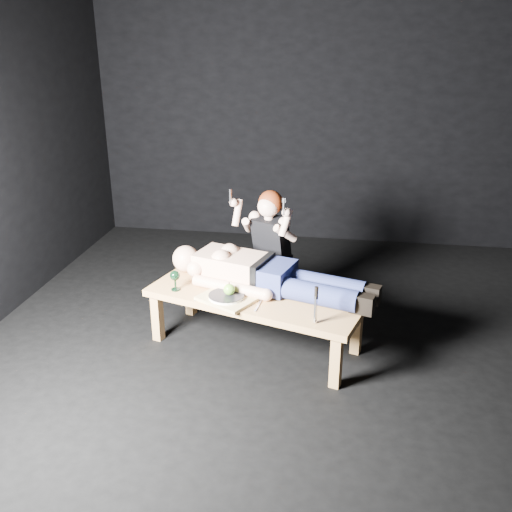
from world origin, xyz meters
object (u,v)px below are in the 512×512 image
object	(u,v)px
lying_man	(270,272)
serving_tray	(226,299)
carving_knife	(316,305)
table	(255,321)
goblet	(175,280)
kneeling_woman	(275,250)

from	to	relation	value
lying_man	serving_tray	world-z (taller)	lying_man
lying_man	carving_knife	size ratio (longest dim) A/B	6.50
table	carving_knife	world-z (taller)	carving_knife
goblet	carving_knife	bearing A→B (deg)	-18.02
carving_knife	lying_man	bearing A→B (deg)	144.20
table	serving_tray	xyz separation A→B (m)	(-0.20, -0.13, 0.24)
lying_man	goblet	world-z (taller)	lying_man
table	goblet	world-z (taller)	goblet
lying_man	kneeling_woman	size ratio (longest dim) A/B	1.55
goblet	kneeling_woman	bearing A→B (deg)	43.53
table	serving_tray	world-z (taller)	serving_tray
goblet	carving_knife	size ratio (longest dim) A/B	0.59
serving_tray	carving_knife	size ratio (longest dim) A/B	1.45
carving_knife	kneeling_woman	bearing A→B (deg)	128.55
kneeling_woman	serving_tray	world-z (taller)	kneeling_woman
table	goblet	xyz separation A→B (m)	(-0.63, -0.02, 0.31)
goblet	carving_knife	world-z (taller)	carving_knife
lying_man	goblet	size ratio (longest dim) A/B	10.97
kneeling_woman	serving_tray	xyz separation A→B (m)	(-0.27, -0.78, -0.11)
lying_man	carving_knife	world-z (taller)	lying_man
table	carving_knife	xyz separation A→B (m)	(0.48, -0.38, 0.36)
table	serving_tray	size ratio (longest dim) A/B	4.16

